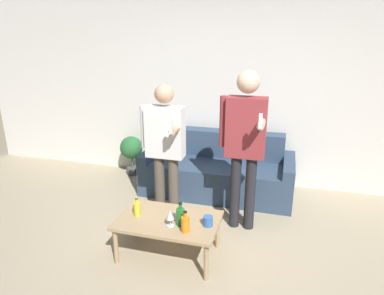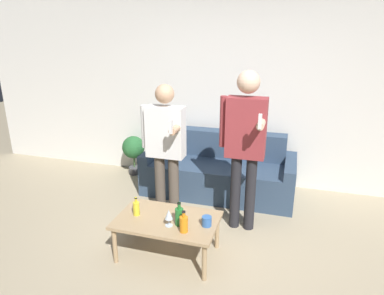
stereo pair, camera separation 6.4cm
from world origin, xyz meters
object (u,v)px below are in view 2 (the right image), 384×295
(couch, at_px, (219,172))
(bottle_orange, at_px, (184,224))
(coffee_table, at_px, (167,223))
(person_standing_right, at_px, (245,139))
(person_standing_left, at_px, (165,143))

(couch, relative_size, bottle_orange, 9.76)
(coffee_table, bearing_deg, couch, 83.56)
(couch, height_order, coffee_table, couch)
(couch, distance_m, person_standing_right, 1.19)
(couch, height_order, person_standing_right, person_standing_right)
(person_standing_left, bearing_deg, bottle_orange, -60.32)
(bottle_orange, distance_m, person_standing_right, 1.11)
(bottle_orange, bearing_deg, person_standing_right, 66.00)
(person_standing_right, bearing_deg, couch, 117.96)
(person_standing_left, height_order, person_standing_right, person_standing_right)
(couch, relative_size, person_standing_left, 1.26)
(person_standing_left, bearing_deg, couch, 61.72)
(coffee_table, relative_size, person_standing_left, 0.62)
(coffee_table, height_order, bottle_orange, bottle_orange)
(person_standing_left, bearing_deg, person_standing_right, 0.54)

